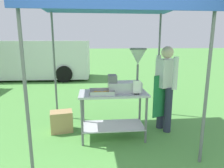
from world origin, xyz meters
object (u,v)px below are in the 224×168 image
Objects in this scene: donut_tray at (102,93)px; supply_crate at (62,121)px; donut_cart at (113,106)px; donut_fryer at (129,75)px; van_white at (30,59)px; vendor at (165,84)px; menu_sign at (137,89)px; stall_canopy at (113,7)px.

donut_tray reaches higher than supply_crate.
donut_cart is 0.34m from donut_tray.
donut_fryer is 1.66× the size of supply_crate.
van_white reaches higher than donut_fryer.
menu_sign is at bearing -147.10° from vendor.
van_white is (-3.10, 6.11, 0.28)m from donut_cart.
donut_cart is 1.08m from vendor.
menu_sign is (0.38, -0.17, 0.33)m from donut_cart.
menu_sign is 7.18m from van_white.
vendor is (1.01, 0.24, 0.30)m from donut_cart.
stall_canopy is 3.39× the size of donut_fryer.
van_white is (-3.37, 6.11, -0.26)m from donut_fryer.
menu_sign is 0.76m from vendor.
stall_canopy is 1.64m from donut_cart.
donut_tray is 6.86m from van_white.
donut_tray is at bearing -154.14° from donut_cart.
menu_sign is at bearing -61.02° from van_white.
vendor is 0.31× the size of van_white.
donut_tray is 0.26× the size of vendor.
vendor is at bearing -54.98° from van_white.
van_white is at bearing 115.03° from donut_tray.
stall_canopy is 0.48× the size of van_white.
vendor is at bearing 13.64° from donut_cart.
donut_cart is at bearing -63.09° from van_white.
donut_fryer reaches higher than menu_sign.
stall_canopy is 1.57× the size of vendor.
stall_canopy reaches higher than vendor.
stall_canopy reaches higher than van_white.
donut_cart is at bearing -178.94° from donut_fryer.
menu_sign is at bearing -57.61° from donut_fryer.
donut_cart is at bearing 156.18° from menu_sign.
vendor reaches higher than supply_crate.
van_white is (-2.90, 6.21, 0.02)m from donut_tray.
vendor is (0.74, 0.24, -0.24)m from donut_fryer.
vendor is 3.59× the size of supply_crate.
van_white is (-2.15, 5.75, 0.68)m from supply_crate.
menu_sign is (0.58, -0.07, 0.07)m from donut_tray.
supply_crate is 0.09× the size of van_white.
vendor reaches higher than menu_sign.
donut_cart is at bearing 25.86° from donut_tray.
donut_cart is 2.83× the size of donut_tray.
supply_crate is at bearing -69.49° from van_white.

